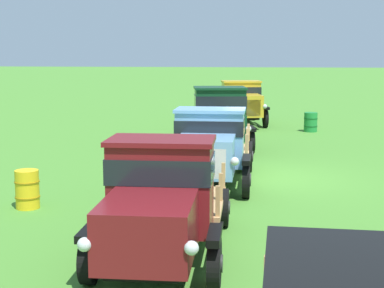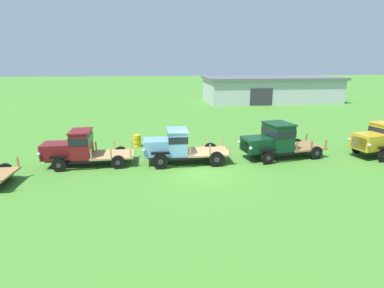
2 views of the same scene
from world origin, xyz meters
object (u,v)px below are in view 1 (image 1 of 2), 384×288
(vintage_truck_second_in_line, at_px, (160,203))
(vintage_truck_midrow_center, at_px, (210,147))
(vintage_truck_far_side, at_px, (220,117))
(oil_drum_near_fence, at_px, (311,122))
(oil_drum_beside_row, at_px, (27,189))
(vintage_truck_back_of_row, at_px, (240,102))

(vintage_truck_second_in_line, xyz_separation_m, vintage_truck_midrow_center, (5.72, -0.28, 0.03))
(vintage_truck_far_side, xyz_separation_m, oil_drum_near_fence, (5.25, -3.66, -0.77))
(vintage_truck_far_side, relative_size, oil_drum_beside_row, 6.32)
(vintage_truck_back_of_row, bearing_deg, vintage_truck_midrow_center, 179.37)
(vintage_truck_midrow_center, relative_size, oil_drum_near_fence, 6.04)
(oil_drum_beside_row, distance_m, oil_drum_near_fence, 15.93)
(vintage_truck_midrow_center, height_order, vintage_truck_far_side, vintage_truck_far_side)
(oil_drum_beside_row, bearing_deg, vintage_truck_second_in_line, -131.00)
(vintage_truck_second_in_line, height_order, vintage_truck_midrow_center, vintage_truck_second_in_line)
(oil_drum_beside_row, height_order, oil_drum_near_fence, oil_drum_beside_row)
(oil_drum_beside_row, relative_size, oil_drum_near_fence, 1.03)
(vintage_truck_midrow_center, height_order, vintage_truck_back_of_row, vintage_truck_back_of_row)
(vintage_truck_back_of_row, relative_size, oil_drum_beside_row, 6.06)
(vintage_truck_back_of_row, xyz_separation_m, oil_drum_near_fence, (-2.26, -3.27, -0.68))
(oil_drum_near_fence, bearing_deg, vintage_truck_midrow_center, 163.55)
(vintage_truck_second_in_line, bearing_deg, oil_drum_near_fence, -12.06)
(vintage_truck_midrow_center, relative_size, vintage_truck_far_side, 0.93)
(vintage_truck_back_of_row, relative_size, oil_drum_near_fence, 6.21)
(vintage_truck_second_in_line, distance_m, vintage_truck_far_side, 12.07)
(vintage_truck_midrow_center, xyz_separation_m, oil_drum_beside_row, (-2.52, 3.96, -0.67))
(vintage_truck_back_of_row, xyz_separation_m, oil_drum_beside_row, (-16.37, 4.11, -0.67))
(oil_drum_near_fence, bearing_deg, vintage_truck_back_of_row, 55.37)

